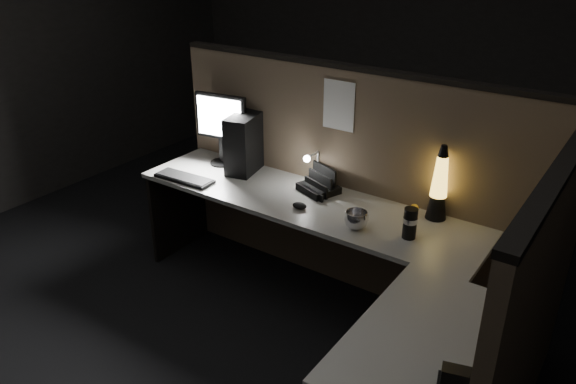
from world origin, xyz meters
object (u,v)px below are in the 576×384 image
Objects in this scene: monitor at (221,122)px; keyboard at (184,178)px; pc_tower at (247,142)px; lava_lamp at (439,189)px.

monitor is 0.48m from keyboard.
pc_tower reaches higher than keyboard.
lava_lamp reaches higher than keyboard.
lava_lamp reaches higher than pc_tower.
pc_tower is at bearing 56.79° from keyboard.
keyboard is 0.94× the size of lava_lamp.
lava_lamp is at bearing 12.32° from keyboard.
pc_tower is 0.79× the size of monitor.
keyboard is at bearing -132.68° from pc_tower.
lava_lamp is at bearing -6.11° from monitor.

